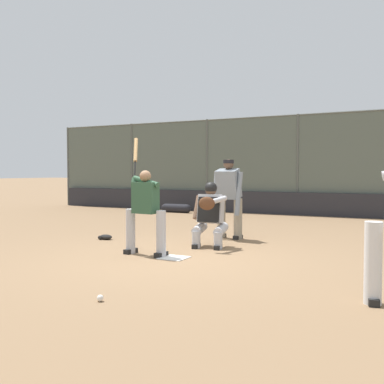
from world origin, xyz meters
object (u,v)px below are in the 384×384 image
(catcher_behind_plate, at_px, (210,213))
(umpire_home, at_px, (229,196))
(equipment_bag_dugout_side, at_px, (176,208))
(baseball_loose, at_px, (100,298))
(fielding_glove_on_dirt, at_px, (105,237))
(batter_at_plate, at_px, (145,209))

(catcher_behind_plate, relative_size, umpire_home, 0.73)
(umpire_home, distance_m, equipment_bag_dugout_side, 6.39)
(umpire_home, distance_m, baseball_loose, 5.06)
(catcher_behind_plate, bearing_deg, fielding_glove_on_dirt, -5.63)
(batter_at_plate, xyz_separation_m, fielding_glove_on_dirt, (1.71, -1.10, -0.74))
(umpire_home, bearing_deg, equipment_bag_dugout_side, -46.77)
(batter_at_plate, bearing_deg, baseball_loose, 116.37)
(equipment_bag_dugout_side, bearing_deg, catcher_behind_plate, 123.78)
(batter_at_plate, height_order, umpire_home, batter_at_plate)
(batter_at_plate, relative_size, equipment_bag_dugout_side, 1.77)
(equipment_bag_dugout_side, bearing_deg, fielding_glove_on_dirt, 105.45)
(umpire_home, bearing_deg, baseball_loose, 100.03)
(batter_at_plate, xyz_separation_m, equipment_bag_dugout_side, (3.43, -7.32, -0.64))
(umpire_home, height_order, fielding_glove_on_dirt, umpire_home)
(catcher_behind_plate, distance_m, equipment_bag_dugout_side, 7.36)
(catcher_behind_plate, distance_m, umpire_home, 1.21)
(fielding_glove_on_dirt, relative_size, baseball_loose, 3.95)
(catcher_behind_plate, bearing_deg, equipment_bag_dugout_side, -64.64)
(baseball_loose, bearing_deg, fielding_glove_on_dirt, -52.92)
(batter_at_plate, bearing_deg, fielding_glove_on_dirt, -28.94)
(baseball_loose, bearing_deg, equipment_bag_dugout_side, -65.57)
(umpire_home, xyz_separation_m, equipment_bag_dugout_side, (3.99, -4.94, -0.76))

